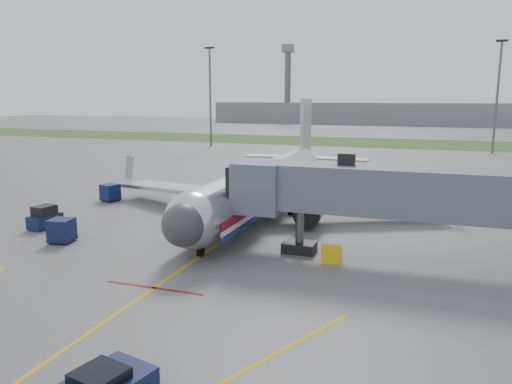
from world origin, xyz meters
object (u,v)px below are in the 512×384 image
(airliner, at_px, (264,184))
(belt_loader, at_px, (206,201))
(baggage_tug, at_px, (45,218))
(ramp_worker, at_px, (194,216))

(airliner, height_order, belt_loader, airliner)
(airliner, distance_m, baggage_tug, 18.59)
(airliner, xyz_separation_m, ramp_worker, (-3.88, -6.26, -1.82))
(airliner, xyz_separation_m, baggage_tug, (-14.99, -10.84, -1.84))
(baggage_tug, xyz_separation_m, ramp_worker, (11.10, 4.57, 0.02))
(belt_loader, relative_size, ramp_worker, 2.67)
(belt_loader, bearing_deg, baggage_tug, -128.08)
(baggage_tug, height_order, ramp_worker, baggage_tug)
(ramp_worker, bearing_deg, airliner, 18.35)
(baggage_tug, bearing_deg, belt_loader, 51.92)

